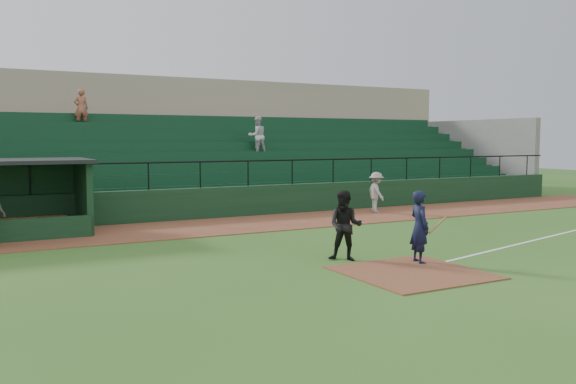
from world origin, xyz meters
name	(u,v)px	position (x,y,z in m)	size (l,w,h in m)	color
ground	(385,265)	(0.00, 0.00, 0.00)	(90.00, 90.00, 0.00)	#315A1D
warning_track	(248,224)	(0.00, 8.00, 0.01)	(40.00, 4.00, 0.03)	brown
home_plate_dirt	(412,272)	(0.00, -1.00, 0.01)	(3.00, 3.00, 0.03)	brown
foul_line	(561,234)	(8.00, 1.20, 0.01)	(18.00, 0.09, 0.01)	white
stadium_structure	(175,155)	(0.00, 16.46, 2.30)	(38.00, 13.08, 6.40)	black
batter_at_plate	(420,227)	(0.86, -0.22, 0.90)	(1.07, 0.73, 1.80)	black
umpire	(345,226)	(-0.56, 0.93, 0.89)	(0.86, 0.67, 1.77)	black
runner	(376,192)	(6.03, 8.50, 0.87)	(1.08, 0.62, 1.67)	gray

